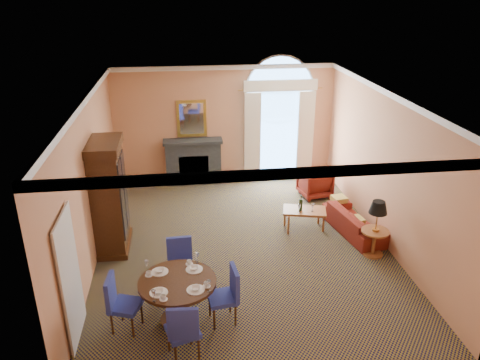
{
  "coord_description": "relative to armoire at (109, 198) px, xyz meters",
  "views": [
    {
      "loc": [
        -1.18,
        -8.58,
        5.16
      ],
      "look_at": [
        0.0,
        0.5,
        1.3
      ],
      "focal_mm": 35.0,
      "sensor_mm": 36.0,
      "label": 1
    }
  ],
  "objects": [
    {
      "name": "armchair",
      "position": [
        4.91,
        1.96,
        -0.78
      ],
      "size": [
        0.86,
        0.88,
        0.7
      ],
      "primitive_type": "imported",
      "rotation": [
        0.0,
        0.0,
        3.31
      ],
      "color": "maroon",
      "rests_on": "ground"
    },
    {
      "name": "dining_chair_north",
      "position": [
        1.39,
        -1.68,
        -0.55
      ],
      "size": [
        0.56,
        0.56,
        1.01
      ],
      "rotation": [
        0.0,
        0.0,
        2.85
      ],
      "color": "navy",
      "rests_on": "ground"
    },
    {
      "name": "dining_table",
      "position": [
        1.35,
        -2.58,
        -0.54
      ],
      "size": [
        1.26,
        1.26,
        0.99
      ],
      "color": "#331B0B",
      "rests_on": "ground"
    },
    {
      "name": "side_table",
      "position": [
        5.32,
        -1.02,
        -0.36
      ],
      "size": [
        0.56,
        0.56,
        1.18
      ],
      "color": "#99582D",
      "rests_on": "ground"
    },
    {
      "name": "dining_chair_east",
      "position": [
        2.16,
        -2.67,
        -0.55
      ],
      "size": [
        0.52,
        0.51,
        1.01
      ],
      "rotation": [
        0.0,
        0.0,
        1.71
      ],
      "color": "navy",
      "rests_on": "ground"
    },
    {
      "name": "armoire",
      "position": [
        0.0,
        0.0,
        0.0
      ],
      "size": [
        0.67,
        1.19,
        2.34
      ],
      "color": "#331B0B",
      "rests_on": "ground"
    },
    {
      "name": "dining_chair_west",
      "position": [
        0.42,
        -2.67,
        -0.55
      ],
      "size": [
        0.57,
        0.57,
        1.01
      ],
      "rotation": [
        0.0,
        0.0,
        -1.91
      ],
      "color": "navy",
      "rests_on": "ground"
    },
    {
      "name": "ground",
      "position": [
        2.72,
        -0.3,
        -1.13
      ],
      "size": [
        7.5,
        7.5,
        0.0
      ],
      "primitive_type": "plane",
      "color": "#111035",
      "rests_on": "ground"
    },
    {
      "name": "room_envelope",
      "position": [
        2.69,
        0.36,
        1.38
      ],
      "size": [
        6.04,
        7.52,
        3.45
      ],
      "color": "tan",
      "rests_on": "ground"
    },
    {
      "name": "sofa",
      "position": [
        5.27,
        -0.07,
        -0.87
      ],
      "size": [
        1.04,
        1.9,
        0.53
      ],
      "primitive_type": "imported",
      "rotation": [
        0.0,
        0.0,
        1.77
      ],
      "color": "maroon",
      "rests_on": "ground"
    },
    {
      "name": "dining_chair_south",
      "position": [
        1.42,
        -3.47,
        -0.55
      ],
      "size": [
        0.56,
        0.56,
        1.01
      ],
      "rotation": [
        0.0,
        0.0,
        0.3
      ],
      "color": "navy",
      "rests_on": "ground"
    },
    {
      "name": "coffee_table",
      "position": [
        4.18,
        0.23,
        -0.68
      ],
      "size": [
        1.05,
        0.74,
        0.85
      ],
      "rotation": [
        0.0,
        0.0,
        -0.24
      ],
      "color": "#99582D",
      "rests_on": "ground"
    }
  ]
}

